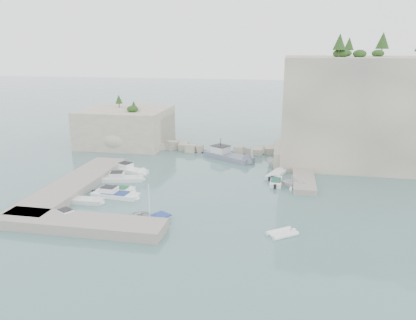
% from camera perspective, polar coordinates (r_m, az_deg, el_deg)
% --- Properties ---
extents(ground, '(400.00, 400.00, 0.00)m').
position_cam_1_polar(ground, '(52.86, -1.24, -4.85)').
color(ground, slate).
rests_on(ground, ground).
extents(cliff_east, '(26.00, 22.00, 17.00)m').
position_cam_1_polar(cliff_east, '(73.20, 20.79, 6.75)').
color(cliff_east, beige).
rests_on(cliff_east, ground).
extents(cliff_terrace, '(8.00, 10.00, 2.50)m').
position_cam_1_polar(cliff_terrace, '(68.66, 12.65, 0.67)').
color(cliff_terrace, beige).
rests_on(cliff_terrace, ground).
extents(outcrop_west, '(16.00, 14.00, 7.00)m').
position_cam_1_polar(outcrop_west, '(80.90, -11.47, 4.60)').
color(outcrop_west, beige).
rests_on(outcrop_west, ground).
extents(quay_west, '(5.00, 24.00, 1.10)m').
position_cam_1_polar(quay_west, '(57.66, -18.24, -3.32)').
color(quay_west, '#9E9689').
rests_on(quay_west, ground).
extents(quay_south, '(18.00, 4.00, 1.10)m').
position_cam_1_polar(quay_south, '(45.06, -17.40, -8.56)').
color(quay_south, '#9E9689').
rests_on(quay_south, ground).
extents(ledge_east, '(3.00, 16.00, 0.80)m').
position_cam_1_polar(ledge_east, '(61.22, 13.24, -2.00)').
color(ledge_east, '#9E9689').
rests_on(ledge_east, ground).
extents(breakwater, '(28.00, 3.00, 1.40)m').
position_cam_1_polar(breakwater, '(73.53, 1.60, 1.59)').
color(breakwater, beige).
rests_on(breakwater, ground).
extents(motorboat_a, '(6.92, 4.45, 1.40)m').
position_cam_1_polar(motorboat_a, '(63.39, -10.93, -1.64)').
color(motorboat_a, white).
rests_on(motorboat_a, ground).
extents(motorboat_b, '(6.53, 3.36, 1.40)m').
position_cam_1_polar(motorboat_b, '(59.43, -11.86, -2.85)').
color(motorboat_b, silver).
rests_on(motorboat_b, ground).
extents(motorboat_c, '(4.41, 1.79, 0.70)m').
position_cam_1_polar(motorboat_c, '(55.15, -12.31, -4.34)').
color(motorboat_c, white).
rests_on(motorboat_c, ground).
extents(motorboat_d, '(6.76, 2.53, 1.40)m').
position_cam_1_polar(motorboat_d, '(53.27, -12.87, -5.09)').
color(motorboat_d, white).
rests_on(motorboat_d, ground).
extents(motorboat_e, '(4.11, 1.72, 0.70)m').
position_cam_1_polar(motorboat_e, '(52.16, -16.55, -5.80)').
color(motorboat_e, silver).
rests_on(motorboat_e, ground).
extents(motorboat_f, '(5.28, 3.84, 1.40)m').
position_cam_1_polar(motorboat_f, '(47.29, -18.87, -8.26)').
color(motorboat_f, white).
rests_on(motorboat_f, ground).
extents(rowboat, '(6.50, 6.03, 1.10)m').
position_cam_1_polar(rowboat, '(44.87, -8.15, -8.85)').
color(rowboat, silver).
rests_on(rowboat, ground).
extents(inflatable_dinghy, '(3.56, 3.22, 0.44)m').
position_cam_1_polar(inflatable_dinghy, '(42.60, 10.36, -10.33)').
color(inflatable_dinghy, white).
rests_on(inflatable_dinghy, ground).
extents(tender_east_a, '(4.44, 4.13, 1.92)m').
position_cam_1_polar(tender_east_a, '(56.57, 11.81, -3.80)').
color(tender_east_a, white).
rests_on(tender_east_a, ground).
extents(tender_east_b, '(1.66, 4.56, 0.70)m').
position_cam_1_polar(tender_east_b, '(57.57, 9.51, -3.34)').
color(tender_east_b, white).
rests_on(tender_east_b, ground).
extents(tender_east_c, '(3.22, 5.41, 0.70)m').
position_cam_1_polar(tender_east_c, '(60.85, 9.50, -2.30)').
color(tender_east_c, silver).
rests_on(tender_east_c, ground).
extents(tender_east_d, '(5.25, 3.33, 1.90)m').
position_cam_1_polar(tender_east_d, '(64.94, 10.26, -1.19)').
color(tender_east_d, white).
rests_on(tender_east_d, ground).
extents(work_boat, '(10.08, 7.92, 2.20)m').
position_cam_1_polar(work_boat, '(69.46, 2.90, 0.14)').
color(work_boat, slate).
rests_on(work_boat, ground).
extents(rowboat_mast, '(0.10, 0.10, 4.20)m').
position_cam_1_polar(rowboat_mast, '(43.85, -8.28, -5.69)').
color(rowboat_mast, white).
rests_on(rowboat_mast, rowboat).
extents(vegetation, '(53.48, 13.88, 13.40)m').
position_cam_1_polar(vegetation, '(73.21, 17.23, 14.48)').
color(vegetation, '#1E4219').
rests_on(vegetation, ground).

